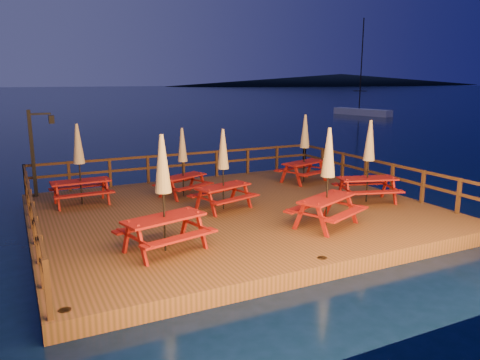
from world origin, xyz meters
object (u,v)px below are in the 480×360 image
Objects in this scene: picnic_table_0 at (305,147)px; picnic_table_1 at (163,192)px; picnic_table_2 at (328,176)px; lamp_post at (37,145)px; sailboat at (362,112)px.

picnic_table_0 is 0.95× the size of picnic_table_1.
picnic_table_1 is 4.60m from picnic_table_2.
sailboat is at bearing 35.94° from lamp_post.
picnic_table_2 is (-2.66, -5.07, 0.04)m from picnic_table_0.
sailboat reaches higher than lamp_post.
sailboat is 4.37× the size of picnic_table_0.
picnic_table_1 reaches higher than picnic_table_0.
lamp_post is 10.01m from picnic_table_2.
picnic_table_0 is at bearing -145.50° from sailboat.
sailboat reaches higher than picnic_table_0.
picnic_table_2 reaches higher than picnic_table_0.
picnic_table_2 is (4.60, -0.14, -0.03)m from picnic_table_1.
lamp_post is at bearing -155.83° from sailboat.
sailboat is 46.67m from picnic_table_2.
sailboat reaches higher than picnic_table_2.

